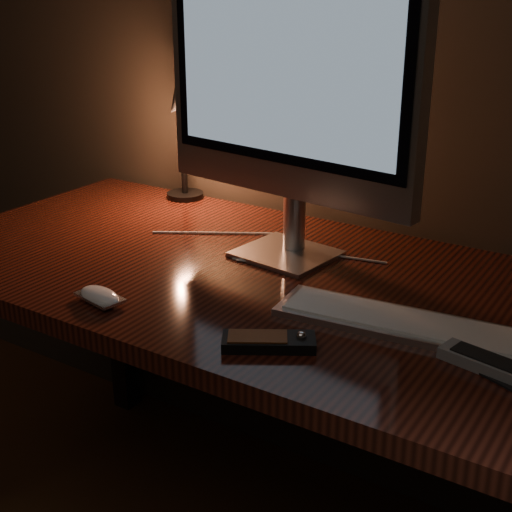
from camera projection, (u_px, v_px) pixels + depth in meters
The scene contains 9 objects.
desk at pixel (288, 319), 1.55m from camera, with size 1.60×0.75×0.75m.
monitor at pixel (287, 80), 1.41m from camera, with size 0.60×0.20×0.63m.
keyboard at pixel (401, 322), 1.23m from camera, with size 0.44×0.12×0.02m, color silver.
mouse at pixel (100, 298), 1.33m from camera, with size 0.10×0.05×0.02m, color white.
media_remote at pixel (269, 341), 1.17m from camera, with size 0.16×0.13×0.03m.
tv_remote at pixel (499, 368), 1.09m from camera, with size 0.19×0.08×0.02m.
papers at pixel (261, 257), 1.54m from camera, with size 0.10×0.07×0.01m, color white.
desk_lamp at pixel (182, 118), 1.83m from camera, with size 0.16×0.17×0.34m.
cable at pixel (265, 245), 1.61m from camera, with size 0.00×0.00×0.56m, color white.
Camera 1 is at (0.69, 0.71, 1.32)m, focal length 50.00 mm.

